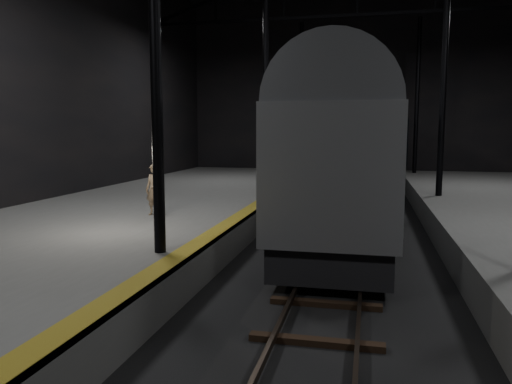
% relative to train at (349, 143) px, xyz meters
% --- Properties ---
extents(ground, '(44.00, 44.00, 0.00)m').
position_rel_train_xyz_m(ground, '(0.00, -7.05, -3.24)').
color(ground, black).
rests_on(ground, ground).
extents(platform_left, '(9.00, 43.80, 1.00)m').
position_rel_train_xyz_m(platform_left, '(-7.50, -7.05, -2.74)').
color(platform_left, '#595956').
rests_on(platform_left, ground).
extents(tactile_strip, '(0.50, 43.80, 0.01)m').
position_rel_train_xyz_m(tactile_strip, '(-3.25, -7.05, -2.24)').
color(tactile_strip, '#826217').
rests_on(tactile_strip, platform_left).
extents(track, '(2.40, 43.00, 0.24)m').
position_rel_train_xyz_m(track, '(0.00, -7.05, -3.17)').
color(track, '#3F3328').
rests_on(track, ground).
extents(train, '(3.25, 21.74, 5.81)m').
position_rel_train_xyz_m(train, '(0.00, 0.00, 0.00)').
color(train, '#ABAEB3').
rests_on(train, ground).
extents(woman, '(0.67, 0.49, 1.69)m').
position_rel_train_xyz_m(woman, '(-6.03, -6.37, -1.40)').
color(woman, tan).
rests_on(woman, platform_left).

